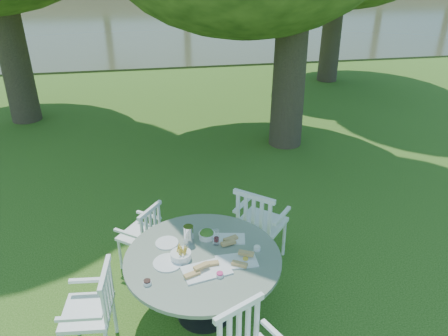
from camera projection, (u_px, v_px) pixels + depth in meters
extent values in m
plane|color=#1E440E|center=(227.00, 230.00, 5.93)|extent=(140.00, 140.00, 0.00)
cylinder|color=black|center=(204.00, 312.00, 4.57)|extent=(0.56, 0.56, 0.04)
cylinder|color=black|center=(204.00, 286.00, 4.42)|extent=(0.12, 0.12, 0.66)
cylinder|color=gray|center=(203.00, 258.00, 4.26)|extent=(1.54, 1.54, 0.04)
cylinder|color=white|center=(284.00, 238.00, 5.35)|extent=(0.04, 0.04, 0.50)
cylinder|color=white|center=(252.00, 228.00, 5.55)|extent=(0.04, 0.04, 0.50)
cylinder|color=white|center=(270.00, 256.00, 5.04)|extent=(0.04, 0.04, 0.50)
cylinder|color=white|center=(237.00, 244.00, 5.24)|extent=(0.04, 0.04, 0.50)
cube|color=white|center=(261.00, 222.00, 5.18)|extent=(0.69, 0.69, 0.04)
cube|color=white|center=(253.00, 215.00, 4.90)|extent=(0.42, 0.37, 0.51)
cylinder|color=white|center=(139.00, 238.00, 5.43)|extent=(0.03, 0.03, 0.41)
cylinder|color=white|center=(120.00, 254.00, 5.14)|extent=(0.03, 0.03, 0.41)
cylinder|color=white|center=(161.00, 245.00, 5.29)|extent=(0.03, 0.03, 0.41)
cylinder|color=white|center=(143.00, 263.00, 5.00)|extent=(0.03, 0.03, 0.41)
cube|color=white|center=(139.00, 234.00, 5.11)|extent=(0.56, 0.57, 0.04)
cube|color=white|center=(151.00, 225.00, 4.95)|extent=(0.28, 0.36, 0.42)
cylinder|color=white|center=(76.00, 317.00, 4.24)|extent=(0.04, 0.04, 0.46)
cylinder|color=white|center=(115.00, 314.00, 4.26)|extent=(0.04, 0.04, 0.46)
cube|color=white|center=(87.00, 312.00, 3.95)|extent=(0.48, 0.51, 0.04)
cube|color=white|center=(107.00, 293.00, 3.87)|extent=(0.09, 0.48, 0.47)
cube|color=white|center=(239.00, 329.00, 3.48)|extent=(0.45, 0.25, 0.48)
cube|color=white|center=(207.00, 270.00, 4.06)|extent=(0.48, 0.35, 0.02)
cube|color=white|center=(236.00, 261.00, 4.18)|extent=(0.39, 0.23, 0.02)
cube|color=white|center=(229.00, 239.00, 4.50)|extent=(0.36, 0.24, 0.01)
cylinder|color=white|center=(168.00, 263.00, 4.16)|extent=(0.28, 0.28, 0.01)
cylinder|color=white|center=(167.00, 243.00, 4.44)|extent=(0.24, 0.24, 0.01)
cylinder|color=white|center=(181.00, 256.00, 4.20)|extent=(0.20, 0.20, 0.08)
cylinder|color=white|center=(207.00, 235.00, 4.52)|extent=(0.17, 0.17, 0.06)
cylinder|color=silver|center=(189.00, 235.00, 4.41)|extent=(0.10, 0.10, 0.20)
cylinder|color=white|center=(216.00, 237.00, 4.39)|extent=(0.06, 0.06, 0.17)
cylinder|color=white|center=(186.00, 245.00, 4.34)|extent=(0.06, 0.06, 0.10)
cylinder|color=white|center=(183.00, 251.00, 4.24)|extent=(0.06, 0.06, 0.11)
cylinder|color=white|center=(220.00, 275.00, 3.99)|extent=(0.07, 0.07, 0.03)
cylinder|color=white|center=(245.00, 260.00, 4.18)|extent=(0.06, 0.06, 0.03)
cylinder|color=white|center=(257.00, 249.00, 4.34)|extent=(0.07, 0.07, 0.03)
cylinder|color=white|center=(147.00, 283.00, 3.89)|extent=(0.08, 0.08, 0.03)
cube|color=#353922|center=(158.00, 12.00, 26.14)|extent=(100.00, 28.00, 0.12)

